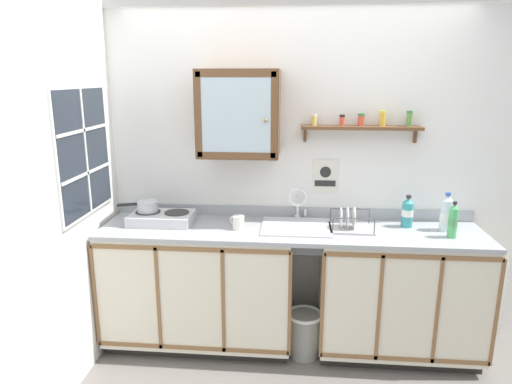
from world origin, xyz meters
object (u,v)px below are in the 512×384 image
object	(u,v)px
warning_sign	(325,176)
wall_cabinet	(239,114)
saucepan	(147,206)
mug	(238,222)
bottle_water_clear_1	(446,214)
bottle_detergent_teal_2	(407,212)
hot_plate_stove	(162,218)
dish_rack	(350,224)
sink	(296,231)
trash_bin	(304,333)
bottle_soda_green_0	(453,221)

from	to	relation	value
warning_sign	wall_cabinet	bearing A→B (deg)	-166.14
saucepan	mug	world-z (taller)	saucepan
saucepan	wall_cabinet	distance (m)	0.97
bottle_water_clear_1	bottle_detergent_teal_2	xyz separation A→B (m)	(-0.25, 0.06, -0.01)
hot_plate_stove	bottle_detergent_teal_2	world-z (taller)	bottle_detergent_teal_2
bottle_water_clear_1	hot_plate_stove	bearing A→B (deg)	-179.51
wall_cabinet	dish_rack	bearing A→B (deg)	-8.22
sink	mug	world-z (taller)	sink
warning_sign	trash_bin	bearing A→B (deg)	-109.21
sink	dish_rack	distance (m)	0.39
sink	dish_rack	world-z (taller)	sink
bottle_detergent_teal_2	mug	size ratio (longest dim) A/B	2.11
hot_plate_stove	saucepan	bearing A→B (deg)	170.21
sink	dish_rack	bearing A→B (deg)	-3.67
sink	trash_bin	world-z (taller)	sink
sink	dish_rack	size ratio (longest dim) A/B	1.62
bottle_soda_green_0	bottle_water_clear_1	size ratio (longest dim) A/B	0.91
dish_rack	mug	xyz separation A→B (m)	(-0.80, -0.06, 0.01)
bottle_detergent_teal_2	trash_bin	world-z (taller)	bottle_detergent_teal_2
saucepan	wall_cabinet	size ratio (longest dim) A/B	0.47
trash_bin	dish_rack	bearing A→B (deg)	20.34
dish_rack	wall_cabinet	bearing A→B (deg)	171.78
bottle_water_clear_1	wall_cabinet	distance (m)	1.63
dish_rack	warning_sign	xyz separation A→B (m)	(-0.17, 0.27, 0.29)
bottle_soda_green_0	trash_bin	distance (m)	1.32
hot_plate_stove	wall_cabinet	bearing A→B (deg)	9.09
saucepan	trash_bin	size ratio (longest dim) A/B	0.85
dish_rack	bottle_detergent_teal_2	bearing A→B (deg)	13.62
bottle_soda_green_0	bottle_detergent_teal_2	world-z (taller)	bottle_soda_green_0
warning_sign	trash_bin	distance (m)	1.18
bottle_water_clear_1	bottle_detergent_teal_2	size ratio (longest dim) A/B	1.17
dish_rack	saucepan	bearing A→B (deg)	178.30
mug	saucepan	bearing A→B (deg)	171.54
sink	mug	xyz separation A→B (m)	(-0.42, -0.08, 0.08)
saucepan	bottle_water_clear_1	xyz separation A→B (m)	(2.17, -0.00, -0.00)
bottle_detergent_teal_2	wall_cabinet	bearing A→B (deg)	179.28
wall_cabinet	hot_plate_stove	bearing A→B (deg)	-170.91
saucepan	wall_cabinet	bearing A→B (deg)	5.97
sink	bottle_soda_green_0	distance (m)	1.07
bottle_soda_green_0	hot_plate_stove	bearing A→B (deg)	176.44
mug	trash_bin	bearing A→B (deg)	-6.18
wall_cabinet	trash_bin	size ratio (longest dim) A/B	1.82
sink	bottle_water_clear_1	size ratio (longest dim) A/B	1.81
bottle_soda_green_0	mug	xyz separation A→B (m)	(-1.47, 0.04, -0.07)
saucepan	mug	xyz separation A→B (m)	(0.70, -0.10, -0.08)
sink	bottle_soda_green_0	size ratio (longest dim) A/B	1.98
hot_plate_stove	bottle_detergent_teal_2	size ratio (longest dim) A/B	1.94
dish_rack	mug	distance (m)	0.80
sink	hot_plate_stove	distance (m)	1.00
bottle_soda_green_0	bottle_water_clear_1	distance (m)	0.15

